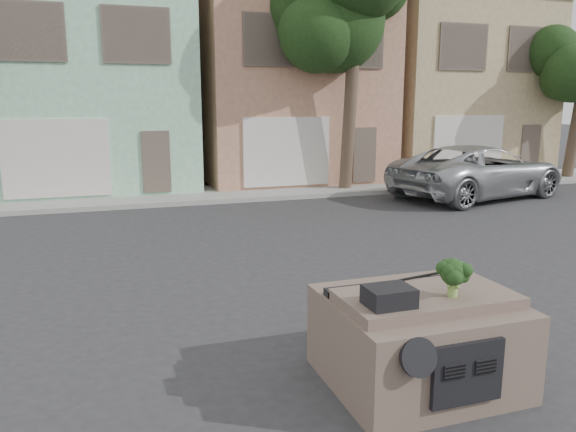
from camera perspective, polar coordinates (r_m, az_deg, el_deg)
ground_plane at (r=9.38m, az=3.16°, el=-8.24°), size 120.00×120.00×0.00m
sidewalk at (r=19.23m, az=-8.51°, el=2.15°), size 40.00×3.00×0.15m
townhouse_mint at (r=22.70m, az=-19.61°, el=12.42°), size 7.20×8.20×7.55m
townhouse_tan at (r=23.84m, az=-0.82°, el=13.00°), size 7.20×8.20×7.55m
townhouse_beige at (r=27.10m, az=14.83°, el=12.45°), size 7.20×8.20×7.55m
silver_pickup at (r=19.98m, az=18.63°, el=1.80°), size 6.85×4.33×1.76m
tree_near at (r=19.84m, az=6.33°, el=14.59°), size 4.40×4.00×8.50m
car_dashboard at (r=6.68m, az=13.00°, el=-11.79°), size 2.00×1.80×1.12m
instrument_hump at (r=5.89m, az=10.22°, el=-8.03°), size 0.48×0.38×0.20m
wiper_arm at (r=6.93m, az=13.55°, el=-5.93°), size 0.69×0.15×0.02m
broccoli at (r=6.28m, az=16.44°, el=-6.02°), size 0.47×0.47×0.42m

